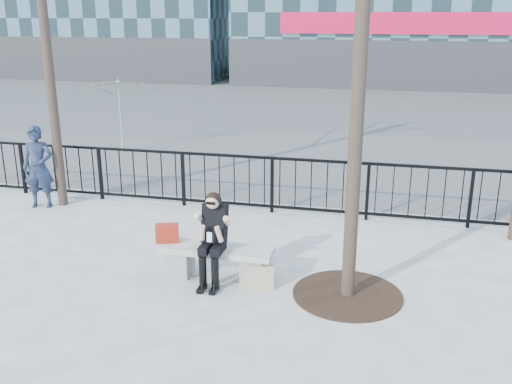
# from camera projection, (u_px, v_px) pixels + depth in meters

# --- Properties ---
(ground) EXTENTS (120.00, 120.00, 0.00)m
(ground) POSITION_uv_depth(u_px,v_px,m) (217.00, 278.00, 8.32)
(ground) COLOR gray
(ground) RESTS_ON ground
(street_surface) EXTENTS (60.00, 23.00, 0.01)m
(street_surface) POSITION_uv_depth(u_px,v_px,m) (329.00, 111.00, 22.24)
(street_surface) COLOR #474747
(street_surface) RESTS_ON ground
(railing) EXTENTS (14.00, 0.06, 1.10)m
(railing) POSITION_uv_depth(u_px,v_px,m) (262.00, 184.00, 10.94)
(railing) COLOR black
(railing) RESTS_ON ground
(tree_grate) EXTENTS (1.50, 1.50, 0.02)m
(tree_grate) POSITION_uv_depth(u_px,v_px,m) (347.00, 294.00, 7.81)
(tree_grate) COLOR black
(tree_grate) RESTS_ON ground
(bench_main) EXTENTS (1.65, 0.46, 0.49)m
(bench_main) POSITION_uv_depth(u_px,v_px,m) (216.00, 259.00, 8.23)
(bench_main) COLOR slate
(bench_main) RESTS_ON ground
(seated_woman) EXTENTS (0.50, 0.64, 1.34)m
(seated_woman) POSITION_uv_depth(u_px,v_px,m) (213.00, 239.00, 7.97)
(seated_woman) COLOR black
(seated_woman) RESTS_ON ground
(handbag) EXTENTS (0.36, 0.26, 0.27)m
(handbag) POSITION_uv_depth(u_px,v_px,m) (167.00, 233.00, 8.31)
(handbag) COLOR maroon
(handbag) RESTS_ON bench_main
(shopping_bag) EXTENTS (0.39, 0.21, 0.35)m
(shopping_bag) POSITION_uv_depth(u_px,v_px,m) (260.00, 276.00, 7.97)
(shopping_bag) COLOR beige
(shopping_bag) RESTS_ON ground
(standing_man) EXTENTS (0.67, 0.52, 1.63)m
(standing_man) POSITION_uv_depth(u_px,v_px,m) (38.00, 167.00, 11.13)
(standing_man) COLOR black
(standing_man) RESTS_ON ground
(vendor_umbrella) EXTENTS (2.31, 2.36, 2.07)m
(vendor_umbrella) POSITION_uv_depth(u_px,v_px,m) (120.00, 116.00, 15.41)
(vendor_umbrella) COLOR gold
(vendor_umbrella) RESTS_ON ground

